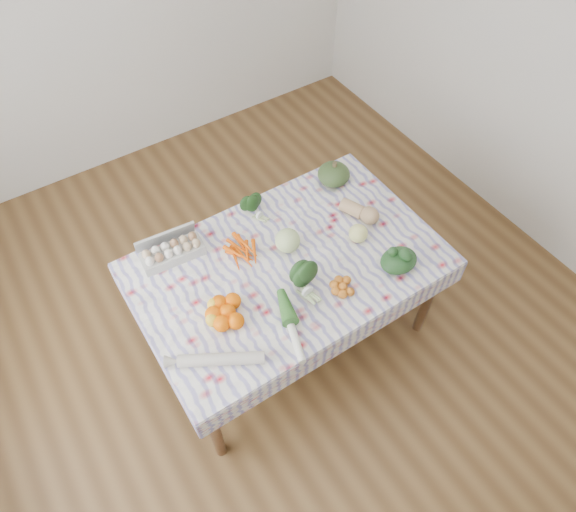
% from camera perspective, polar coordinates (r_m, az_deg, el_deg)
% --- Properties ---
extents(ground, '(4.50, 4.50, 0.00)m').
position_cam_1_polar(ground, '(3.44, 0.00, -8.43)').
color(ground, brown).
rests_on(ground, ground).
extents(dining_table, '(1.60, 1.00, 0.75)m').
position_cam_1_polar(dining_table, '(2.87, 0.00, -1.74)').
color(dining_table, brown).
rests_on(dining_table, ground).
extents(tablecloth, '(1.66, 1.06, 0.01)m').
position_cam_1_polar(tablecloth, '(2.81, 0.00, -0.80)').
color(tablecloth, white).
rests_on(tablecloth, dining_table).
extents(egg_carton, '(0.35, 0.17, 0.09)m').
position_cam_1_polar(egg_carton, '(2.86, -12.71, 0.39)').
color(egg_carton, '#B1B1AB').
rests_on(egg_carton, tablecloth).
extents(carrot_bunch, '(0.22, 0.20, 0.04)m').
position_cam_1_polar(carrot_bunch, '(2.82, -5.15, 0.25)').
color(carrot_bunch, '#E85405').
rests_on(carrot_bunch, tablecloth).
extents(kale_bunch, '(0.16, 0.15, 0.12)m').
position_cam_1_polar(kale_bunch, '(2.99, -3.78, 5.31)').
color(kale_bunch, '#1B3E15').
rests_on(kale_bunch, tablecloth).
extents(kabocha_squash, '(0.24, 0.24, 0.13)m').
position_cam_1_polar(kabocha_squash, '(3.19, 5.10, 9.05)').
color(kabocha_squash, '#354D23').
rests_on(kabocha_squash, tablecloth).
extents(cabbage, '(0.18, 0.18, 0.14)m').
position_cam_1_polar(cabbage, '(2.81, -0.04, 1.73)').
color(cabbage, '#BBD687').
rests_on(cabbage, tablecloth).
extents(butternut_squash, '(0.19, 0.26, 0.11)m').
position_cam_1_polar(butternut_squash, '(3.01, 8.03, 5.04)').
color(butternut_squash, tan).
rests_on(butternut_squash, tablecloth).
extents(orange_cluster, '(0.35, 0.35, 0.09)m').
position_cam_1_polar(orange_cluster, '(2.59, -6.76, -6.17)').
color(orange_cluster, '#FF6402').
rests_on(orange_cluster, tablecloth).
extents(broccoli, '(0.18, 0.18, 0.12)m').
position_cam_1_polar(broccoli, '(2.65, 1.47, -2.90)').
color(broccoli, '#1F4219').
rests_on(broccoli, tablecloth).
extents(mandarin_cluster, '(0.21, 0.21, 0.05)m').
position_cam_1_polar(mandarin_cluster, '(2.69, 6.12, -3.36)').
color(mandarin_cluster, orange).
rests_on(mandarin_cluster, tablecloth).
extents(grapefruit, '(0.14, 0.14, 0.11)m').
position_cam_1_polar(grapefruit, '(2.89, 7.81, 2.51)').
color(grapefruit, '#EAEC83').
rests_on(grapefruit, tablecloth).
extents(spinach_bag, '(0.24, 0.20, 0.09)m').
position_cam_1_polar(spinach_bag, '(2.81, 12.19, -0.48)').
color(spinach_bag, '#173416').
rests_on(spinach_bag, tablecloth).
extents(daikon, '(0.40, 0.27, 0.06)m').
position_cam_1_polar(daikon, '(2.48, -7.43, -11.31)').
color(daikon, beige).
rests_on(daikon, tablecloth).
extents(leek, '(0.16, 0.39, 0.04)m').
position_cam_1_polar(leek, '(2.55, 0.38, -7.89)').
color(leek, white).
rests_on(leek, tablecloth).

